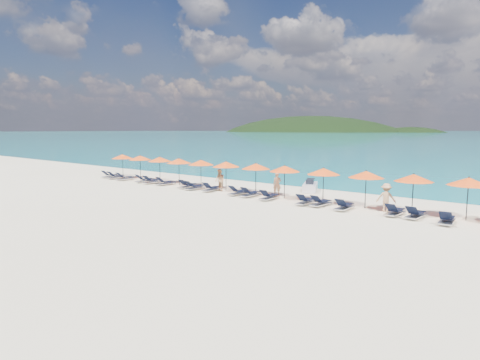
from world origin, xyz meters
The scene contains 37 objects.
ground centered at (0.00, 0.00, 0.00)m, with size 1400.00×1400.00×0.00m, color beige.
headland_main centered at (-300.00, 540.00, -38.00)m, with size 374.00×242.00×126.50m.
headland_small centered at (-150.00, 560.00, -35.00)m, with size 162.00×126.00×85.50m.
jetski centered at (2.41, 8.45, 0.37)m, with size 1.93×2.71×0.91m.
beachgoer_a centered at (1.50, 5.32, 0.79)m, with size 0.58×0.38×1.59m, color tan.
beachgoer_b centered at (-2.89, 4.12, 0.84)m, with size 0.82×0.47×1.68m, color tan.
beachgoer_c centered at (9.52, 4.40, 0.82)m, with size 1.05×0.49×1.63m, color tan.
umbrella_0 centered at (-16.26, 4.84, 2.02)m, with size 2.10×2.10×2.28m.
umbrella_1 centered at (-13.53, 4.87, 2.02)m, with size 2.10×2.10×2.28m.
umbrella_2 centered at (-10.68, 4.83, 2.02)m, with size 2.10×2.10×2.28m.
umbrella_3 centered at (-7.97, 4.65, 2.02)m, with size 2.10×2.10×2.28m.
umbrella_4 centered at (-5.39, 4.66, 2.02)m, with size 2.10×2.10×2.28m.
umbrella_5 centered at (-2.72, 4.66, 2.02)m, with size 2.10×2.10×2.28m.
umbrella_6 centered at (0.00, 4.80, 2.02)m, with size 2.10×2.10×2.28m.
umbrella_7 centered at (2.58, 4.61, 2.02)m, with size 2.10×2.10×2.28m.
umbrella_8 centered at (5.43, 4.70, 2.02)m, with size 2.10×2.10×2.28m.
umbrella_9 centered at (8.19, 4.72, 2.02)m, with size 2.10×2.10×2.28m.
umbrella_10 centered at (10.85, 4.75, 2.02)m, with size 2.10×2.10×2.28m.
umbrella_11 centered at (13.48, 4.88, 2.02)m, with size 2.10×2.10×2.28m.
lounger_0 centered at (-16.64, 3.64, 0.24)m, with size 0.68×1.72×0.66m.
lounger_1 centered at (-15.54, 3.53, 0.24)m, with size 0.70×1.73×0.66m.
lounger_2 centered at (-13.98, 3.46, 0.24)m, with size 0.68×1.72×0.66m.
lounger_3 centered at (-11.37, 3.65, 0.24)m, with size 0.75×1.74×0.66m.
lounger_4 centered at (-10.23, 3.54, 0.24)m, with size 0.71×1.73×0.66m.
lounger_5 centered at (-8.60, 3.65, 0.24)m, with size 0.73×1.74×0.66m.
lounger_6 centered at (-5.91, 3.63, 0.24)m, with size 0.76×1.74×0.66m.
lounger_7 centered at (-4.87, 3.42, 0.24)m, with size 0.79×1.75×0.66m.
lounger_8 centered at (-3.31, 3.63, 0.24)m, with size 0.78×1.75×0.66m.
lounger_9 centered at (-0.61, 3.57, 0.24)m, with size 0.77×1.75×0.66m.
lounger_10 centered at (0.48, 3.55, 0.24)m, with size 0.66×1.71×0.66m.
lounger_11 centered at (2.17, 3.38, 0.24)m, with size 0.69×1.73×0.66m.
lounger_12 centered at (4.90, 3.43, 0.24)m, with size 0.67×1.72×0.66m.
lounger_13 centered at (5.86, 3.57, 0.24)m, with size 0.74×1.74×0.66m.
lounger_14 centered at (7.49, 3.37, 0.24)m, with size 0.67×1.72×0.66m.
lounger_15 centered at (10.26, 3.70, 0.24)m, with size 0.70×1.73×0.66m.
lounger_16 centered at (11.34, 3.66, 0.24)m, with size 0.73×1.74×0.66m.
lounger_17 centered at (12.91, 3.33, 0.24)m, with size 0.76×1.74×0.66m.
Camera 1 is at (17.20, -18.14, 4.67)m, focal length 30.00 mm.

